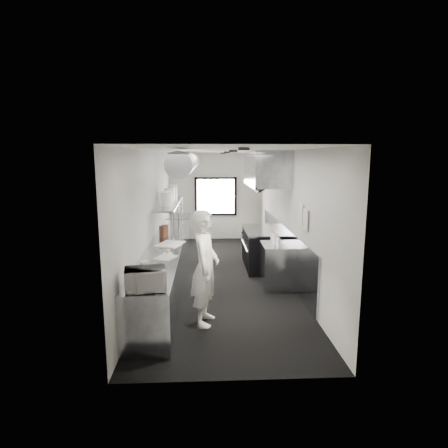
{
  "coord_description": "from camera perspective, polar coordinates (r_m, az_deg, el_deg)",
  "views": [
    {
      "loc": [
        -0.32,
        -8.12,
        2.67
      ],
      "look_at": [
        0.07,
        -0.2,
        1.24
      ],
      "focal_mm": 30.09,
      "sensor_mm": 36.0,
      "label": 1
    }
  ],
  "objects": [
    {
      "name": "hvac_duct",
      "position": [
        8.53,
        -5.42,
        9.36
      ],
      "size": [
        0.4,
        6.4,
        0.4
      ],
      "primitive_type": "cylinder",
      "rotation": [
        1.57,
        0.0,
        0.0
      ],
      "color": "#9C9DA4",
      "rests_on": "ceiling"
    },
    {
      "name": "squeeze_bottle_d",
      "position": [
        7.88,
        7.68,
        -2.21
      ],
      "size": [
        0.07,
        0.07,
        0.17
      ],
      "primitive_type": "cylinder",
      "rotation": [
        0.0,
        0.0,
        0.24
      ],
      "color": "silver",
      "rests_on": "bottle_station"
    },
    {
      "name": "newspaper",
      "position": [
        6.75,
        -8.88,
        -5.06
      ],
      "size": [
        0.44,
        0.48,
        0.01
      ],
      "primitive_type": "cube",
      "rotation": [
        0.0,
        0.0,
        -0.38
      ],
      "color": "silver",
      "rests_on": "prep_counter"
    },
    {
      "name": "range",
      "position": [
        9.19,
        5.8,
        -3.7
      ],
      "size": [
        0.88,
        1.6,
        0.94
      ],
      "color": "black",
      "rests_on": "floor"
    },
    {
      "name": "line_cook",
      "position": [
        6.01,
        -2.89,
        -6.66
      ],
      "size": [
        0.54,
        0.73,
        1.85
      ],
      "primitive_type": "imported",
      "rotation": [
        0.0,
        0.0,
        1.42
      ],
      "color": "white",
      "rests_on": "floor"
    },
    {
      "name": "small_plate",
      "position": [
        7.0,
        -8.53,
        -4.47
      ],
      "size": [
        0.23,
        0.23,
        0.01
      ],
      "primitive_type": "cylinder",
      "rotation": [
        0.0,
        0.0,
        -0.32
      ],
      "color": "white",
      "rests_on": "prep_counter"
    },
    {
      "name": "floor",
      "position": [
        8.55,
        -0.52,
        -7.99
      ],
      "size": [
        3.0,
        8.0,
        0.01
      ],
      "primitive_type": "cube",
      "color": "black",
      "rests_on": "ground"
    },
    {
      "name": "pastry",
      "position": [
        6.99,
        -8.54,
        -4.09
      ],
      "size": [
        0.08,
        0.08,
        0.08
      ],
      "primitive_type": "sphere",
      "color": "tan",
      "rests_on": "small_plate"
    },
    {
      "name": "far_work_table",
      "position": [
        11.56,
        -6.86,
        -0.94
      ],
      "size": [
        0.7,
        1.2,
        0.9
      ],
      "primitive_type": "cube",
      "color": "gray",
      "rests_on": "floor"
    },
    {
      "name": "squeeze_bottle_b",
      "position": [
        7.64,
        8.1,
        -2.63
      ],
      "size": [
        0.08,
        0.08,
        0.17
      ],
      "primitive_type": "cylinder",
      "rotation": [
        0.0,
        0.0,
        -0.4
      ],
      "color": "silver",
      "rests_on": "bottle_station"
    },
    {
      "name": "prep_counter",
      "position": [
        7.98,
        -8.71,
        -6.07
      ],
      "size": [
        0.7,
        6.0,
        0.9
      ],
      "primitive_type": "cube",
      "color": "gray",
      "rests_on": "floor"
    },
    {
      "name": "cutting_board",
      "position": [
        7.75,
        -8.17,
        -3.01
      ],
      "size": [
        0.61,
        0.7,
        0.02
      ],
      "primitive_type": "cube",
      "rotation": [
        0.0,
        0.0,
        -0.35
      ],
      "color": "silver",
      "rests_on": "prep_counter"
    },
    {
      "name": "plate_stack_d",
      "position": [
        9.79,
        -7.85,
        4.79
      ],
      "size": [
        0.32,
        0.32,
        0.38
      ],
      "primitive_type": "cylinder",
      "rotation": [
        0.0,
        0.0,
        -0.36
      ],
      "color": "white",
      "rests_on": "pass_shelf"
    },
    {
      "name": "service_window",
      "position": [
        12.15,
        -1.27,
        4.2
      ],
      "size": [
        1.36,
        0.05,
        1.25
      ],
      "color": "white",
      "rests_on": "wall_back"
    },
    {
      "name": "notice_sheet_b",
      "position": [
        6.9,
        12.28,
        0.64
      ],
      "size": [
        0.02,
        0.28,
        0.38
      ],
      "primitive_type": "cube",
      "color": "silver",
      "rests_on": "wall_right"
    },
    {
      "name": "plate_stack_a",
      "position": [
        8.56,
        -8.72,
        3.73
      ],
      "size": [
        0.27,
        0.27,
        0.3
      ],
      "primitive_type": "cylinder",
      "rotation": [
        0.0,
        0.0,
        -0.04
      ],
      "color": "white",
      "rests_on": "pass_shelf"
    },
    {
      "name": "wall_right",
      "position": [
        8.41,
        9.73,
        1.38
      ],
      "size": [
        0.02,
        8.0,
        2.8
      ],
      "primitive_type": "cube",
      "color": "beige",
      "rests_on": "floor"
    },
    {
      "name": "exhaust_hood",
      "position": [
        8.93,
        6.4,
        8.36
      ],
      "size": [
        0.81,
        2.2,
        0.88
      ],
      "color": "gray",
      "rests_on": "ceiling"
    },
    {
      "name": "squeeze_bottle_a",
      "position": [
        7.48,
        8.32,
        -2.84
      ],
      "size": [
        0.07,
        0.07,
        0.19
      ],
      "primitive_type": "cylinder",
      "rotation": [
        0.0,
        0.0,
        0.16
      ],
      "color": "silver",
      "rests_on": "bottle_station"
    },
    {
      "name": "deli_tub_a",
      "position": [
        6.04,
        -11.87,
        -6.59
      ],
      "size": [
        0.13,
        0.13,
        0.09
      ],
      "primitive_type": "cylinder",
      "rotation": [
        0.0,
        0.0,
        -0.0
      ],
      "color": "beige",
      "rests_on": "prep_counter"
    },
    {
      "name": "wall_front",
      "position": [
        4.32,
        1.56,
        -6.87
      ],
      "size": [
        3.0,
        0.02,
        2.8
      ],
      "primitive_type": "cube",
      "color": "beige",
      "rests_on": "floor"
    },
    {
      "name": "plate_stack_b",
      "position": [
        9.0,
        -8.59,
        4.03
      ],
      "size": [
        0.26,
        0.26,
        0.3
      ],
      "primitive_type": "cylinder",
      "rotation": [
        0.0,
        0.0,
        -0.17
      ],
      "color": "white",
      "rests_on": "pass_shelf"
    },
    {
      "name": "knife_block",
      "position": [
        8.48,
        -9.13,
        -1.08
      ],
      "size": [
        0.19,
        0.26,
        0.26
      ],
      "primitive_type": "cube",
      "rotation": [
        0.0,
        0.0,
        -0.38
      ],
      "color": "#5B2E20",
      "rests_on": "prep_counter"
    },
    {
      "name": "microwave",
      "position": [
        5.18,
        -11.85,
        -8.19
      ],
      "size": [
        0.57,
        0.47,
        0.3
      ],
      "primitive_type": "imported",
      "rotation": [
        0.0,
        0.0,
        0.19
      ],
      "color": "silver",
      "rests_on": "prep_counter"
    },
    {
      "name": "plate_stack_c",
      "position": [
        9.3,
        -8.27,
        4.37
      ],
      "size": [
        0.31,
        0.31,
        0.34
      ],
      "primitive_type": "cylinder",
      "rotation": [
        0.0,
        0.0,
        -0.33
      ],
      "color": "white",
      "rests_on": "pass_shelf"
    },
    {
      "name": "deli_tub_b",
      "position": [
        6.23,
        -11.99,
        -6.03
      ],
      "size": [
        0.18,
        0.18,
        0.1
      ],
      "primitive_type": "cylinder",
      "rotation": [
        0.0,
        0.0,
        0.34
      ],
      "color": "beige",
      "rests_on": "prep_counter"
    },
    {
      "name": "squeeze_bottle_c",
      "position": [
        7.77,
        7.65,
        -2.31
      ],
      "size": [
        0.07,
        0.07,
        0.2
      ],
      "primitive_type": "cylinder",
      "rotation": [
        0.0,
        0.0,
        -0.05
      ],
      "color": "silver",
      "rests_on": "bottle_station"
    },
    {
      "name": "wall_left",
      "position": [
        8.3,
        -10.94,
        1.23
      ],
      "size": [
        0.02,
        8.0,
        2.8
      ],
      "primitive_type": "cube",
      "color": "beige",
      "rests_on": "floor"
    },
    {
      "name": "ceiling",
      "position": [
        8.12,
        -0.55,
        11.13
      ],
      "size": [
        3.0,
        8.0,
        0.01
      ],
      "primitive_type": "cube",
      "color": "silver",
      "rests_on": "wall_back"
    },
    {
      "name": "pass_shelf",
      "position": [
        9.23,
        -8.2,
        3.04
      ],
      "size": [
        0.45,
        3.0,
        0.68
      ],
      "color": "gray",
      "rests_on": "prep_counter"
    },
    {
      "name": "bottle_station",
      "position": [
        7.88,
        8.12,
        -6.26
      ],
      "size": [
        0.65,
        0.8,
        0.9
      ],
      "primitive_type": "cube",
      "color": "gray",
      "rests_on": "floor"
    },
    {
      "name": "squeeze_bottle_e",
      "position": [
        8.06,
        7.32,
        -1.94
      ],
      "size": [
        0.07,
        0.07,
        0.17
      ],
      "primitive_type": "cylinder",
      "rotation": [
        0.0,
        0.0,
        -0.38
      ],
      "color": "silver",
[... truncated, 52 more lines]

